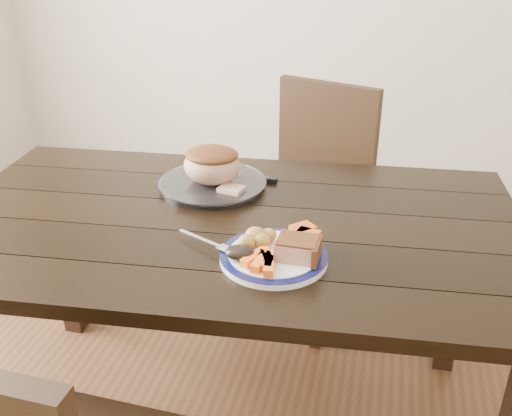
% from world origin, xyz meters
% --- Properties ---
extents(dining_table, '(1.67, 1.03, 0.75)m').
position_xyz_m(dining_table, '(-0.00, 0.00, 0.66)').
color(dining_table, black).
rests_on(dining_table, ground).
extents(chair_far, '(0.54, 0.54, 0.93)m').
position_xyz_m(chair_far, '(0.13, 0.73, 0.52)').
color(chair_far, black).
rests_on(chair_far, ground).
extents(dinner_plate, '(0.26, 0.26, 0.02)m').
position_xyz_m(dinner_plate, '(0.16, -0.18, 0.76)').
color(dinner_plate, white).
rests_on(dinner_plate, dining_table).
extents(plate_rim, '(0.26, 0.26, 0.02)m').
position_xyz_m(plate_rim, '(0.16, -0.18, 0.77)').
color(plate_rim, '#0D1042').
rests_on(plate_rim, dinner_plate).
extents(serving_platter, '(0.32, 0.32, 0.02)m').
position_xyz_m(serving_platter, '(-0.11, 0.18, 0.76)').
color(serving_platter, white).
rests_on(serving_platter, dining_table).
extents(pork_slice, '(0.10, 0.08, 0.04)m').
position_xyz_m(pork_slice, '(0.22, -0.19, 0.79)').
color(pork_slice, tan).
rests_on(pork_slice, dinner_plate).
extents(roasted_potatoes, '(0.09, 0.09, 0.04)m').
position_xyz_m(roasted_potatoes, '(0.12, -0.16, 0.79)').
color(roasted_potatoes, gold).
rests_on(roasted_potatoes, dinner_plate).
extents(carrot_batons, '(0.08, 0.11, 0.02)m').
position_xyz_m(carrot_batons, '(0.15, -0.24, 0.78)').
color(carrot_batons, orange).
rests_on(carrot_batons, dinner_plate).
extents(pumpkin_wedges, '(0.08, 0.09, 0.04)m').
position_xyz_m(pumpkin_wedges, '(0.23, -0.12, 0.79)').
color(pumpkin_wedges, orange).
rests_on(pumpkin_wedges, dinner_plate).
extents(dark_mushroom, '(0.07, 0.05, 0.03)m').
position_xyz_m(dark_mushroom, '(0.09, -0.23, 0.79)').
color(dark_mushroom, black).
rests_on(dark_mushroom, dinner_plate).
extents(fork, '(0.17, 0.09, 0.00)m').
position_xyz_m(fork, '(0.00, -0.18, 0.77)').
color(fork, silver).
rests_on(fork, dinner_plate).
extents(roast_joint, '(0.17, 0.15, 0.11)m').
position_xyz_m(roast_joint, '(-0.11, 0.18, 0.82)').
color(roast_joint, tan).
rests_on(roast_joint, serving_platter).
extents(cut_slice, '(0.08, 0.07, 0.02)m').
position_xyz_m(cut_slice, '(-0.03, 0.13, 0.78)').
color(cut_slice, tan).
rests_on(cut_slice, serving_platter).
extents(carving_knife, '(0.32, 0.04, 0.01)m').
position_xyz_m(carving_knife, '(-0.02, 0.27, 0.76)').
color(carving_knife, silver).
rests_on(carving_knife, dining_table).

